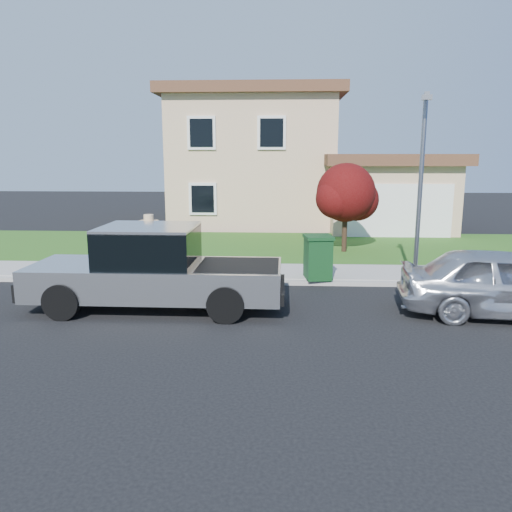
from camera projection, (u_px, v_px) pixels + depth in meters
The scene contains 11 objects.
ground at pixel (216, 316), 11.31m from camera, with size 80.00×80.00×0.00m, color black.
curb at pixel (264, 282), 14.08m from camera, with size 40.00×0.20×0.12m, color gray.
sidewalk at pixel (265, 273), 15.16m from camera, with size 40.00×2.00×0.15m, color gray.
lawn at pixel (269, 247), 19.57m from camera, with size 40.00×7.00×0.10m, color #1B4A15.
house at pixel (279, 164), 26.66m from camera, with size 14.00×11.30×6.85m.
pickup_truck at pixel (155, 270), 11.71m from camera, with size 6.03×2.34×1.98m.
woman at pixel (150, 256), 13.02m from camera, with size 0.75×0.54×2.09m.
sedan at pixel (506, 283), 11.13m from camera, with size 1.85×4.59×1.57m, color silver.
ornamental_tree at pixel (347, 195), 18.05m from camera, with size 2.35×2.12×3.23m.
trash_bin at pixel (318, 257), 14.07m from camera, with size 0.86×0.96×1.23m.
street_lamp at pixel (421, 181), 13.12m from camera, with size 0.32×0.67×5.12m.
Camera 1 is at (1.46, -10.76, 3.56)m, focal length 35.00 mm.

